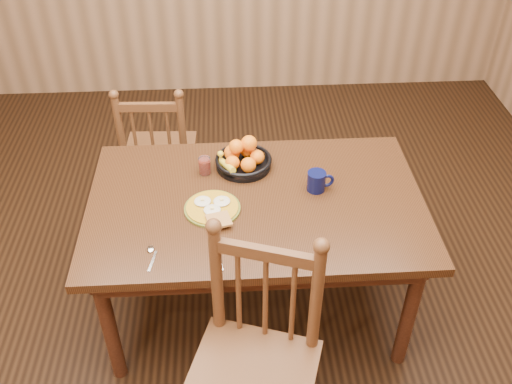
{
  "coord_description": "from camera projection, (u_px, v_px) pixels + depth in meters",
  "views": [
    {
      "loc": [
        -0.12,
        -2.08,
        2.48
      ],
      "look_at": [
        0.0,
        0.0,
        0.8
      ],
      "focal_mm": 40.0,
      "sensor_mm": 36.0,
      "label": 1
    }
  ],
  "objects": [
    {
      "name": "fruit_bowl",
      "position": [
        243.0,
        158.0,
        2.89
      ],
      "size": [
        0.29,
        0.29,
        0.17
      ],
      "color": "black",
      "rests_on": "dining_table"
    },
    {
      "name": "room",
      "position": [
        256.0,
        88.0,
        2.34
      ],
      "size": [
        4.52,
        5.02,
        2.72
      ],
      "color": "black",
      "rests_on": "ground"
    },
    {
      "name": "coffee_mug",
      "position": [
        317.0,
        181.0,
        2.75
      ],
      "size": [
        0.13,
        0.09,
        0.1
      ],
      "color": "black",
      "rests_on": "dining_table"
    },
    {
      "name": "chair_far",
      "position": [
        159.0,
        153.0,
        3.52
      ],
      "size": [
        0.45,
        0.43,
        0.95
      ],
      "rotation": [
        0.0,
        0.0,
        3.1
      ],
      "color": "#4D2C17",
      "rests_on": "ground"
    },
    {
      "name": "fork",
      "position": [
        220.0,
        254.0,
        2.43
      ],
      "size": [
        0.05,
        0.18,
        0.0
      ],
      "rotation": [
        0.0,
        0.0,
        0.15
      ],
      "color": "silver",
      "rests_on": "dining_table"
    },
    {
      "name": "dining_table",
      "position": [
        256.0,
        214.0,
        2.77
      ],
      "size": [
        1.6,
        1.0,
        0.75
      ],
      "color": "black",
      "rests_on": "ground"
    },
    {
      "name": "spoon",
      "position": [
        151.0,
        253.0,
        2.43
      ],
      "size": [
        0.05,
        0.16,
        0.01
      ],
      "rotation": [
        0.0,
        0.0,
        -0.19
      ],
      "color": "silver",
      "rests_on": "dining_table"
    },
    {
      "name": "juice_glass",
      "position": [
        205.0,
        166.0,
        2.86
      ],
      "size": [
        0.06,
        0.06,
        0.09
      ],
      "color": "silver",
      "rests_on": "dining_table"
    },
    {
      "name": "chair_near",
      "position": [
        255.0,
        365.0,
        2.27
      ],
      "size": [
        0.61,
        0.6,
        1.08
      ],
      "rotation": [
        0.0,
        0.0,
        -0.32
      ],
      "color": "#4D2C17",
      "rests_on": "ground"
    },
    {
      "name": "breakfast_plate",
      "position": [
        213.0,
        208.0,
        2.65
      ],
      "size": [
        0.26,
        0.3,
        0.04
      ],
      "color": "#59601E",
      "rests_on": "dining_table"
    }
  ]
}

